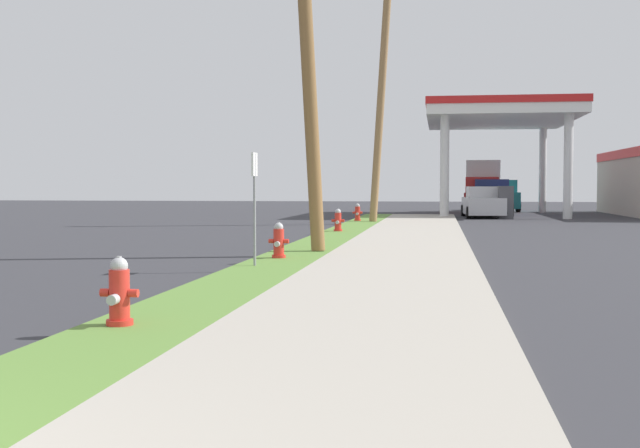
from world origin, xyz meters
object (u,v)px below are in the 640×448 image
object	(u,v)px
truck_teal_at_forecourt	(497,197)
truck_red_at_far_bay	(484,188)
fire_hydrant_fourth	(358,213)
street_sign_post	(254,185)
utility_pole_background	(381,94)
car_silver_by_near_pump	(483,203)
fire_hydrant_nearest	(119,295)
fire_hydrant_second	(279,242)
utility_pole_midground	(306,25)
fire_hydrant_third	(338,221)
truck_navy_on_apron	(492,198)

from	to	relation	value
truck_teal_at_forecourt	truck_red_at_far_bay	bearing A→B (deg)	-108.18
truck_red_at_far_bay	fire_hydrant_fourth	bearing A→B (deg)	-111.96
street_sign_post	truck_red_at_far_bay	bearing A→B (deg)	80.10
utility_pole_background	car_silver_by_near_pump	xyz separation A→B (m)	(4.63, 8.12, -4.68)
fire_hydrant_nearest	street_sign_post	world-z (taller)	street_sign_post
car_silver_by_near_pump	fire_hydrant_second	bearing A→B (deg)	-102.23
fire_hydrant_second	car_silver_by_near_pump	xyz separation A→B (m)	(5.52, 25.44, 0.28)
fire_hydrant_fourth	utility_pole_midground	distance (m)	16.77
fire_hydrant_fourth	utility_pole_midground	xyz separation A→B (m)	(0.42, -16.06, 4.83)
fire_hydrant_second	utility_pole_midground	bearing A→B (deg)	82.00
fire_hydrant_third	fire_hydrant_fourth	xyz separation A→B (m)	(-0.15, 7.96, 0.00)
fire_hydrant_nearest	car_silver_by_near_pump	xyz separation A→B (m)	(5.62, 33.68, 0.28)
fire_hydrant_third	truck_teal_at_forecourt	world-z (taller)	truck_teal_at_forecourt
car_silver_by_near_pump	truck_teal_at_forecourt	size ratio (longest dim) A/B	0.82
utility_pole_background	truck_red_at_far_bay	world-z (taller)	utility_pole_background
utility_pole_midground	truck_navy_on_apron	bearing A→B (deg)	77.74
fire_hydrant_third	fire_hydrant_second	bearing A→B (deg)	-89.98
utility_pole_midground	fire_hydrant_third	bearing A→B (deg)	91.91
fire_hydrant_third	street_sign_post	distance (m)	11.72
car_silver_by_near_pump	truck_red_at_far_bay	distance (m)	7.65
car_silver_by_near_pump	fire_hydrant_third	bearing A→B (deg)	-109.66
utility_pole_midground	utility_pole_background	size ratio (longest dim) A/B	0.98
fire_hydrant_nearest	utility_pole_midground	world-z (taller)	utility_pole_midground
fire_hydrant_second	fire_hydrant_third	world-z (taller)	same
fire_hydrant_nearest	utility_pole_midground	size ratio (longest dim) A/B	0.07
fire_hydrant_third	street_sign_post	size ratio (longest dim) A/B	0.35
fire_hydrant_third	street_sign_post	xyz separation A→B (m)	(-0.12, -11.66, 1.19)
car_silver_by_near_pump	truck_teal_at_forecourt	distance (m)	10.71
utility_pole_background	car_silver_by_near_pump	world-z (taller)	utility_pole_background
fire_hydrant_third	car_silver_by_near_pump	bearing A→B (deg)	70.34
fire_hydrant_fourth	truck_navy_on_apron	size ratio (longest dim) A/B	0.14
utility_pole_midground	truck_red_at_far_bay	world-z (taller)	utility_pole_midground
utility_pole_midground	fire_hydrant_second	bearing A→B (deg)	-98.00
fire_hydrant_third	utility_pole_background	xyz separation A→B (m)	(0.89, 7.33, 4.96)
fire_hydrant_third	street_sign_post	world-z (taller)	street_sign_post
fire_hydrant_nearest	fire_hydrant_fourth	xyz separation A→B (m)	(-0.05, 26.20, 0.00)
street_sign_post	truck_teal_at_forecourt	bearing A→B (deg)	79.42
fire_hydrant_nearest	fire_hydrant_third	size ratio (longest dim) A/B	1.00
fire_hydrant_second	truck_teal_at_forecourt	distance (m)	36.72
fire_hydrant_third	car_silver_by_near_pump	size ratio (longest dim) A/B	0.16
fire_hydrant_fourth	street_sign_post	xyz separation A→B (m)	(0.03, -19.62, 1.19)
utility_pole_midground	truck_red_at_far_bay	size ratio (longest dim) A/B	1.55
fire_hydrant_fourth	truck_red_at_far_bay	distance (m)	16.30
truck_red_at_far_bay	fire_hydrant_third	bearing A→B (deg)	-104.44
fire_hydrant_third	truck_teal_at_forecourt	bearing A→B (deg)	75.12
fire_hydrant_third	fire_hydrant_fourth	bearing A→B (deg)	91.07
fire_hydrant_second	utility_pole_midground	size ratio (longest dim) A/B	0.07
fire_hydrant_second	truck_teal_at_forecourt	xyz separation A→B (m)	(6.92, 36.06, 0.47)
utility_pole_background	street_sign_post	bearing A→B (deg)	-93.05
fire_hydrant_third	utility_pole_midground	size ratio (longest dim) A/B	0.07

